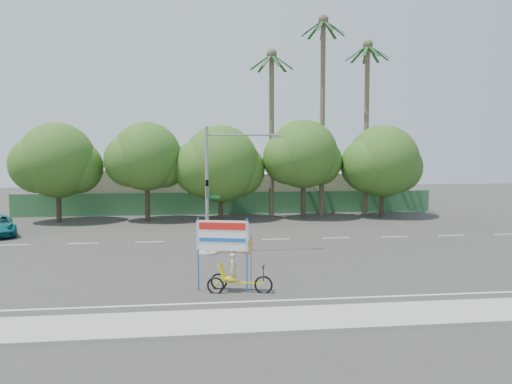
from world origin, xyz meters
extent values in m
plane|color=#33302D|center=(0.00, 0.00, 0.00)|extent=(120.00, 120.00, 0.00)
cube|color=gray|center=(0.00, -7.50, 0.06)|extent=(50.00, 2.40, 0.12)
cube|color=#336B3D|center=(0.00, 21.50, 1.00)|extent=(38.00, 0.08, 2.00)
cube|color=#B3A68E|center=(-10.00, 26.00, 2.00)|extent=(12.00, 8.00, 4.00)
cube|color=#B3A68E|center=(8.00, 26.00, 1.80)|extent=(14.00, 8.00, 3.60)
cylinder|color=#473828|center=(-14.00, 18.00, 1.76)|extent=(0.40, 0.40, 3.52)
sphere|color=#2D5A1A|center=(-14.00, 18.00, 4.96)|extent=(6.00, 6.00, 6.00)
sphere|color=#2D5A1A|center=(-12.65, 18.30, 4.40)|extent=(4.32, 4.32, 4.32)
sphere|color=#2D5A1A|center=(-15.35, 17.75, 4.64)|extent=(4.56, 4.56, 4.56)
cylinder|color=#473828|center=(-7.00, 18.00, 1.87)|extent=(0.40, 0.40, 3.74)
sphere|color=#2D5A1A|center=(-7.00, 18.00, 5.27)|extent=(5.60, 5.60, 5.60)
sphere|color=#2D5A1A|center=(-5.74, 18.30, 4.68)|extent=(4.03, 4.03, 4.03)
sphere|color=#2D5A1A|center=(-8.26, 17.75, 4.93)|extent=(4.26, 4.26, 4.26)
cylinder|color=#473828|center=(-1.00, 18.00, 1.65)|extent=(0.40, 0.40, 3.30)
sphere|color=#2D5A1A|center=(-1.00, 18.00, 4.65)|extent=(6.40, 6.40, 6.40)
sphere|color=#2D5A1A|center=(0.44, 18.30, 4.12)|extent=(4.61, 4.61, 4.61)
sphere|color=#2D5A1A|center=(-2.44, 17.75, 4.35)|extent=(4.86, 4.86, 4.86)
cylinder|color=#473828|center=(6.00, 18.00, 1.94)|extent=(0.40, 0.40, 3.87)
sphere|color=#2D5A1A|center=(6.00, 18.00, 5.46)|extent=(5.80, 5.80, 5.80)
sphere|color=#2D5A1A|center=(7.30, 18.30, 4.84)|extent=(4.18, 4.18, 4.18)
sphere|color=#2D5A1A|center=(4.70, 17.75, 5.10)|extent=(4.41, 4.41, 4.41)
cylinder|color=#473828|center=(13.00, 18.00, 1.72)|extent=(0.40, 0.40, 3.43)
sphere|color=#2D5A1A|center=(13.00, 18.00, 4.84)|extent=(6.20, 6.20, 6.20)
sphere|color=#2D5A1A|center=(14.39, 18.30, 4.29)|extent=(4.46, 4.46, 4.46)
sphere|color=#2D5A1A|center=(11.61, 17.75, 4.52)|extent=(4.71, 4.71, 4.71)
cylinder|color=#70604C|center=(8.00, 19.50, 8.50)|extent=(0.44, 0.44, 17.00)
sphere|color=#70604C|center=(8.00, 19.50, 17.00)|extent=(0.90, 0.90, 0.90)
cube|color=#1C4C21|center=(8.94, 19.50, 16.34)|extent=(1.91, 0.28, 1.36)
cube|color=#1C4C21|center=(8.72, 20.11, 16.34)|extent=(1.65, 1.44, 1.36)
cube|color=#1C4C21|center=(8.16, 20.43, 16.34)|extent=(0.61, 1.93, 1.36)
cube|color=#1C4C21|center=(7.53, 20.32, 16.34)|extent=(1.20, 1.80, 1.36)
cube|color=#1C4C21|center=(7.11, 19.82, 16.34)|extent=(1.89, 0.92, 1.36)
cube|color=#1C4C21|center=(7.11, 19.18, 16.34)|extent=(1.89, 0.92, 1.36)
cube|color=#1C4C21|center=(7.53, 18.68, 16.34)|extent=(1.20, 1.80, 1.36)
cube|color=#1C4C21|center=(8.16, 18.57, 16.34)|extent=(0.61, 1.93, 1.36)
cube|color=#1C4C21|center=(8.72, 18.89, 16.34)|extent=(1.65, 1.44, 1.36)
cylinder|color=#70604C|center=(12.00, 19.50, 7.50)|extent=(0.44, 0.44, 15.00)
sphere|color=#70604C|center=(12.00, 19.50, 15.00)|extent=(0.90, 0.90, 0.90)
cube|color=#1C4C21|center=(12.94, 19.50, 14.34)|extent=(1.91, 0.28, 1.36)
cube|color=#1C4C21|center=(12.72, 20.11, 14.34)|extent=(1.65, 1.44, 1.36)
cube|color=#1C4C21|center=(12.16, 20.43, 14.34)|extent=(0.61, 1.93, 1.36)
cube|color=#1C4C21|center=(11.53, 20.32, 14.34)|extent=(1.20, 1.80, 1.36)
cube|color=#1C4C21|center=(11.11, 19.82, 14.34)|extent=(1.89, 0.92, 1.36)
cube|color=#1C4C21|center=(11.11, 19.18, 14.34)|extent=(1.89, 0.92, 1.36)
cube|color=#1C4C21|center=(11.53, 18.68, 14.34)|extent=(1.20, 1.80, 1.36)
cube|color=#1C4C21|center=(12.16, 18.57, 14.34)|extent=(0.61, 1.93, 1.36)
cube|color=#1C4C21|center=(12.72, 18.89, 14.34)|extent=(1.65, 1.44, 1.36)
cylinder|color=#70604C|center=(3.50, 19.50, 7.00)|extent=(0.44, 0.44, 14.00)
sphere|color=#70604C|center=(3.50, 19.50, 14.00)|extent=(0.90, 0.90, 0.90)
cube|color=#1C4C21|center=(4.44, 19.50, 13.34)|extent=(1.91, 0.28, 1.36)
cube|color=#1C4C21|center=(4.22, 20.11, 13.34)|extent=(1.65, 1.44, 1.36)
cube|color=#1C4C21|center=(3.66, 20.43, 13.34)|extent=(0.61, 1.93, 1.36)
cube|color=#1C4C21|center=(3.03, 20.32, 13.34)|extent=(1.20, 1.80, 1.36)
cube|color=#1C4C21|center=(2.61, 19.82, 13.34)|extent=(1.89, 0.92, 1.36)
cube|color=#1C4C21|center=(2.61, 19.18, 13.34)|extent=(1.89, 0.92, 1.36)
cube|color=#1C4C21|center=(3.03, 18.68, 13.34)|extent=(1.20, 1.80, 1.36)
cube|color=#1C4C21|center=(3.66, 18.57, 13.34)|extent=(0.61, 1.93, 1.36)
cube|color=#1C4C21|center=(4.22, 18.89, 13.34)|extent=(1.65, 1.44, 1.36)
cylinder|color=gray|center=(-2.50, 4.00, 0.05)|extent=(1.10, 1.10, 0.10)
cylinder|color=gray|center=(-2.50, 4.00, 3.50)|extent=(0.18, 0.18, 7.00)
cylinder|color=gray|center=(-0.50, 4.00, 6.55)|extent=(4.00, 0.10, 0.10)
cube|color=gray|center=(1.40, 4.00, 6.45)|extent=(0.55, 0.20, 0.12)
imported|color=black|center=(-2.50, 3.78, 3.60)|extent=(0.16, 0.20, 1.00)
cube|color=#14662D|center=(-2.15, 4.00, 3.15)|extent=(0.70, 0.04, 0.18)
torus|color=black|center=(-0.49, -4.12, 0.33)|extent=(0.75, 0.28, 0.75)
torus|color=black|center=(-2.22, -3.33, 0.31)|extent=(0.70, 0.26, 0.70)
torus|color=black|center=(-2.39, -3.92, 0.31)|extent=(0.70, 0.26, 0.70)
cube|color=yellow|center=(-1.40, -3.87, 0.40)|extent=(1.83, 0.56, 0.07)
cube|color=yellow|center=(-2.31, -3.62, 0.33)|extent=(0.24, 0.66, 0.06)
cube|color=yellow|center=(-1.83, -3.76, 0.55)|extent=(0.66, 0.59, 0.07)
cube|color=yellow|center=(-2.11, -3.68, 0.86)|extent=(0.36, 0.51, 0.60)
cylinder|color=black|center=(-0.49, -4.12, 0.78)|extent=(0.04, 0.04, 0.61)
cube|color=black|center=(-0.49, -4.12, 1.07)|extent=(0.17, 0.49, 0.04)
imported|color=#CCB284|center=(-1.67, -3.80, 0.97)|extent=(0.39, 0.50, 1.20)
cylinder|color=blue|center=(-3.05, -3.42, 1.49)|extent=(0.08, 0.08, 2.99)
cylinder|color=blue|center=(-1.13, -3.95, 1.49)|extent=(0.08, 0.08, 2.99)
cube|color=white|center=(-2.09, -3.68, 2.27)|extent=(2.04, 0.61, 1.22)
cube|color=red|center=(-2.10, -3.72, 2.66)|extent=(1.82, 0.51, 0.29)
cube|color=blue|center=(-2.10, -3.72, 2.10)|extent=(1.82, 0.51, 0.16)
cylinder|color=black|center=(-0.97, -3.99, 1.16)|extent=(0.03, 0.03, 2.33)
cube|color=red|center=(-1.35, -3.89, 1.88)|extent=(0.95, 0.28, 0.73)
camera|label=1|loc=(-3.19, -23.40, 5.59)|focal=35.00mm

